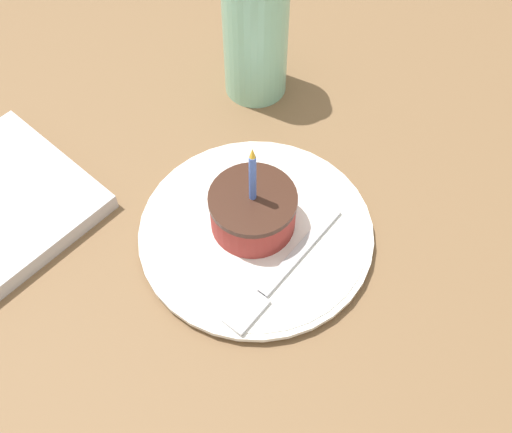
{
  "coord_description": "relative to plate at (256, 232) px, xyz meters",
  "views": [
    {
      "loc": [
        0.27,
        0.24,
        0.54
      ],
      "look_at": [
        0.01,
        0.01,
        0.04
      ],
      "focal_mm": 42.0,
      "sensor_mm": 36.0,
      "label": 1
    }
  ],
  "objects": [
    {
      "name": "bottle",
      "position": [
        -0.17,
        -0.15,
        0.08
      ],
      "size": [
        0.08,
        0.08,
        0.21
      ],
      "color": "#8CD1B2",
      "rests_on": "ground_plane"
    },
    {
      "name": "plate",
      "position": [
        0.0,
        0.0,
        0.0
      ],
      "size": [
        0.25,
        0.25,
        0.01
      ],
      "color": "white",
      "rests_on": "ground_plane"
    },
    {
      "name": "ground_plane",
      "position": [
        -0.01,
        -0.01,
        -0.03
      ],
      "size": [
        2.4,
        2.4,
        0.04
      ],
      "color": "brown",
      "rests_on": "ground"
    },
    {
      "name": "fork",
      "position": [
        0.03,
        0.05,
        0.01
      ],
      "size": [
        0.17,
        0.03,
        0.0
      ],
      "color": "#B2B2B7",
      "rests_on": "plate"
    },
    {
      "name": "cake_slice",
      "position": [
        -0.0,
        -0.0,
        0.03
      ],
      "size": [
        0.09,
        0.09,
        0.12
      ],
      "color": "#99332D",
      "rests_on": "plate"
    }
  ]
}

